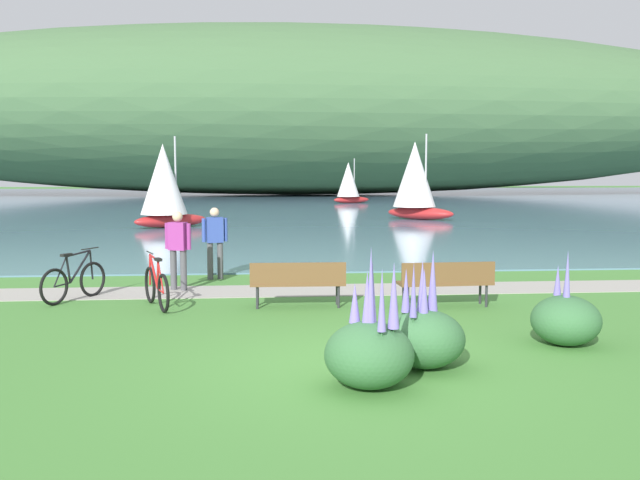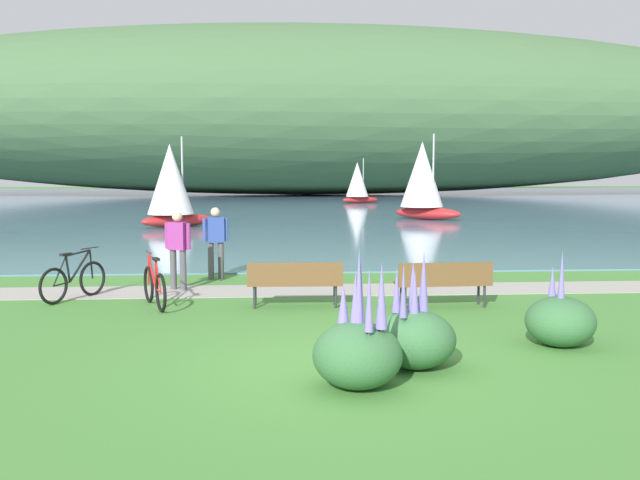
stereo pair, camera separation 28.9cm
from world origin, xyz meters
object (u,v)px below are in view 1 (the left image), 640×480
Objects in this scene: person_at_shoreline at (215,238)px; sailboat_nearest_to_shore at (415,179)px; park_bench_near_camera at (298,280)px; bicycle_leaning_near_bench at (156,287)px; sailboat_mid_bay at (164,185)px; person_on_the_grass at (178,246)px; park_bench_further_along at (446,280)px; sailboat_toward_hillside at (349,182)px; bicycle_beside_path at (74,281)px.

person_at_shoreline is 21.12m from sailboat_nearest_to_shore.
park_bench_near_camera is 1.06× the size of person_at_shoreline.
sailboat_mid_bay reaches higher than bicycle_leaning_near_bench.
bicycle_leaning_near_bench is at bearing -95.95° from person_on_the_grass.
bicycle_leaning_near_bench is 3.56m from person_at_shoreline.
park_bench_near_camera and park_bench_further_along have the same top height.
sailboat_toward_hillside is (8.67, 40.16, 1.25)m from bicycle_leaning_near_bench.
park_bench_near_camera is 40.84m from sailboat_toward_hillside.
person_at_shoreline reaches higher than park_bench_further_along.
park_bench_further_along is 1.09× the size of bicycle_leaning_near_bench.
sailboat_mid_bay is (-7.76, 18.54, 1.42)m from park_bench_further_along.
bicycle_leaning_near_bench is 1.93m from bicycle_beside_path.
sailboat_mid_bay reaches higher than person_on_the_grass.
bicycle_beside_path is at bearing 170.18° from park_bench_further_along.
sailboat_nearest_to_shore is 17.77m from sailboat_toward_hillside.
person_on_the_grass reaches higher than park_bench_near_camera.
park_bench_further_along is at bearing -101.04° from sailboat_nearest_to_shore.
sailboat_nearest_to_shore is (9.93, 22.44, 1.70)m from bicycle_leaning_near_bench.
sailboat_mid_bay is (-0.55, 17.29, 1.54)m from bicycle_beside_path.
sailboat_toward_hillside is at bearing 78.04° from person_at_shoreline.
bicycle_leaning_near_bench is 1.97m from person_on_the_grass.
park_bench_near_camera is 1.09× the size of bicycle_leaning_near_bench.
park_bench_further_along is at bearing -67.29° from sailboat_mid_bay.
sailboat_mid_bay is (-4.95, 18.35, 1.42)m from park_bench_near_camera.
park_bench_further_along is at bearing -4.29° from bicycle_leaning_near_bench.
park_bench_near_camera is 1.15× the size of bicycle_beside_path.
person_at_shoreline is at bearing 140.34° from park_bench_further_along.
park_bench_near_camera is 4.06m from person_at_shoreline.
sailboat_nearest_to_shore is (11.67, 21.61, 1.70)m from bicycle_beside_path.
person_at_shoreline is 0.39× the size of sailboat_nearest_to_shore.
person_at_shoreline is at bearing 65.74° from person_on_the_grass.
person_on_the_grass is 0.42× the size of sailboat_mid_bay.
bicycle_beside_path is at bearing -88.17° from sailboat_mid_bay.
person_at_shoreline is 37.59m from sailboat_toward_hillside.
bicycle_leaning_near_bench is 24.60m from sailboat_nearest_to_shore.
sailboat_toward_hillside is at bearing 81.55° from park_bench_near_camera.
park_bench_further_along is 20.15m from sailboat_mid_bay.
bicycle_leaning_near_bench is (-5.47, 0.41, -0.12)m from park_bench_further_along.
sailboat_nearest_to_shore reaches higher than park_bench_further_along.
sailboat_nearest_to_shore is at bearing 64.67° from person_on_the_grass.
bicycle_beside_path is 0.46× the size of sailboat_toward_hillside.
park_bench_further_along is at bearing -23.43° from person_on_the_grass.
bicycle_leaning_near_bench is 0.49× the size of sailboat_toward_hillside.
person_at_shoreline is (0.88, 3.40, 0.58)m from bicycle_leaning_near_bench.
sailboat_toward_hillside is (7.79, 36.77, 0.67)m from person_at_shoreline.
sailboat_nearest_to_shore is at bearing 19.45° from sailboat_mid_bay.
park_bench_near_camera is 2.81m from park_bench_further_along.
sailboat_mid_bay is at bearing 112.71° from park_bench_further_along.
park_bench_further_along is (2.81, -0.19, 0.00)m from park_bench_near_camera.
sailboat_mid_bay reaches higher than park_bench_further_along.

